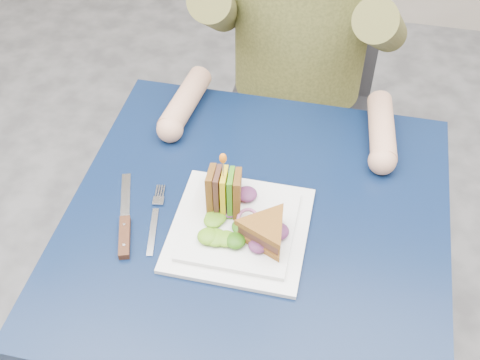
% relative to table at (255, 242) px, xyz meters
% --- Properties ---
extents(table, '(0.75, 0.75, 0.73)m').
position_rel_table_xyz_m(table, '(0.00, 0.00, 0.00)').
color(table, black).
rests_on(table, ground).
extents(chair, '(0.42, 0.40, 0.93)m').
position_rel_table_xyz_m(chair, '(0.00, 0.67, -0.11)').
color(chair, '#47474C').
rests_on(chair, ground).
extents(plate, '(0.26, 0.26, 0.02)m').
position_rel_table_xyz_m(plate, '(-0.02, -0.04, 0.09)').
color(plate, white).
rests_on(plate, table).
extents(sandwich_flat, '(0.15, 0.15, 0.05)m').
position_rel_table_xyz_m(sandwich_flat, '(0.03, -0.07, 0.12)').
color(sandwich_flat, brown).
rests_on(sandwich_flat, plate).
extents(sandwich_upright, '(0.09, 0.15, 0.15)m').
position_rel_table_xyz_m(sandwich_upright, '(-0.07, 0.00, 0.13)').
color(sandwich_upright, brown).
rests_on(sandwich_upright, plate).
extents(fork, '(0.05, 0.18, 0.01)m').
position_rel_table_xyz_m(fork, '(-0.19, -0.05, 0.08)').
color(fork, silver).
rests_on(fork, table).
extents(knife, '(0.09, 0.22, 0.02)m').
position_rel_table_xyz_m(knife, '(-0.24, -0.09, 0.09)').
color(knife, silver).
rests_on(knife, table).
extents(toothpick, '(0.01, 0.01, 0.06)m').
position_rel_table_xyz_m(toothpick, '(-0.07, 0.00, 0.20)').
color(toothpick, tan).
rests_on(toothpick, sandwich_upright).
extents(toothpick_frill, '(0.01, 0.01, 0.02)m').
position_rel_table_xyz_m(toothpick_frill, '(-0.07, 0.00, 0.23)').
color(toothpick_frill, orange).
rests_on(toothpick_frill, sandwich_upright).
extents(lettuce_spill, '(0.15, 0.13, 0.02)m').
position_rel_table_xyz_m(lettuce_spill, '(-0.02, -0.03, 0.11)').
color(lettuce_spill, '#337A14').
rests_on(lettuce_spill, plate).
extents(onion_ring, '(0.04, 0.04, 0.02)m').
position_rel_table_xyz_m(onion_ring, '(-0.01, -0.04, 0.11)').
color(onion_ring, '#9E4C7A').
rests_on(onion_ring, plate).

